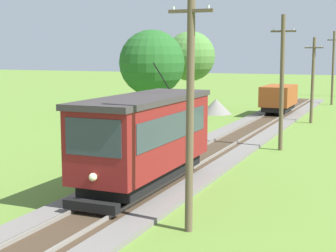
% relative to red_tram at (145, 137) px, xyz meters
% --- Properties ---
extents(red_tram, '(2.60, 8.54, 4.79)m').
position_rel_red_tram_xyz_m(red_tram, '(0.00, 0.00, 0.00)').
color(red_tram, maroon).
rests_on(red_tram, rail_right).
extents(freight_car, '(2.40, 5.20, 2.31)m').
position_rel_red_tram_xyz_m(freight_car, '(-0.00, 27.08, -0.64)').
color(freight_car, '#93471E').
rests_on(freight_car, rail_right).
extents(utility_pole_near_tram, '(1.40, 0.39, 7.66)m').
position_rel_red_tram_xyz_m(utility_pole_near_tram, '(3.31, -3.78, 1.73)').
color(utility_pole_near_tram, brown).
rests_on(utility_pole_near_tram, ground).
extents(utility_pole_mid, '(1.40, 0.47, 7.57)m').
position_rel_red_tram_xyz_m(utility_pole_mid, '(3.31, 10.78, 1.69)').
color(utility_pole_mid, brown).
rests_on(utility_pole_mid, ground).
extents(utility_pole_far, '(1.40, 0.53, 6.66)m').
position_rel_red_tram_xyz_m(utility_pole_far, '(3.31, 23.43, 1.23)').
color(utility_pole_far, brown).
rests_on(utility_pole_far, ground).
extents(utility_pole_distant, '(1.40, 0.52, 7.69)m').
position_rel_red_tram_xyz_m(utility_pole_distant, '(3.31, 38.71, 1.75)').
color(utility_pole_distant, brown).
rests_on(utility_pole_distant, ground).
extents(gravel_pile, '(2.82, 2.82, 1.36)m').
position_rel_red_tram_xyz_m(gravel_pile, '(-5.43, 26.19, -1.51)').
color(gravel_pile, gray).
rests_on(gravel_pile, ground).
extents(tree_left_near, '(4.72, 4.72, 7.50)m').
position_rel_red_tram_xyz_m(tree_left_near, '(-8.75, 28.41, 2.93)').
color(tree_left_near, '#4C3823').
rests_on(tree_left_near, ground).
extents(tree_right_near, '(5.53, 5.53, 7.40)m').
position_rel_red_tram_xyz_m(tree_right_near, '(-9.67, 21.67, 2.43)').
color(tree_right_near, '#4C3823').
rests_on(tree_right_near, ground).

